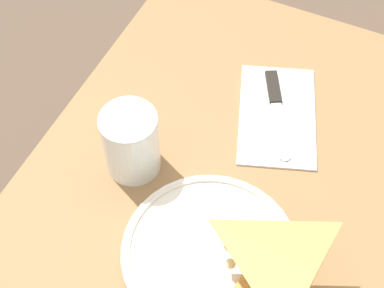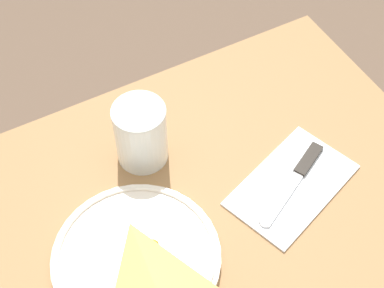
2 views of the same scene
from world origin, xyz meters
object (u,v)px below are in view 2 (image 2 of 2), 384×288
object	(u,v)px
milk_glass	(141,136)
napkin_folded	(292,185)
butter_knife	(295,179)
plate_pizza	(137,257)

from	to	relation	value
milk_glass	napkin_folded	size ratio (longest dim) A/B	0.48
napkin_folded	butter_knife	xyz separation A→B (m)	(-0.01, -0.00, 0.00)
milk_glass	plate_pizza	bearing A→B (deg)	61.88
plate_pizza	milk_glass	xyz separation A→B (m)	(-0.09, -0.17, 0.04)
plate_pizza	butter_knife	world-z (taller)	plate_pizza
napkin_folded	butter_knife	size ratio (longest dim) A/B	1.37
butter_knife	napkin_folded	bearing A→B (deg)	0.00
milk_glass	napkin_folded	bearing A→B (deg)	137.28
napkin_folded	butter_knife	world-z (taller)	butter_knife
napkin_folded	milk_glass	bearing A→B (deg)	-42.72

